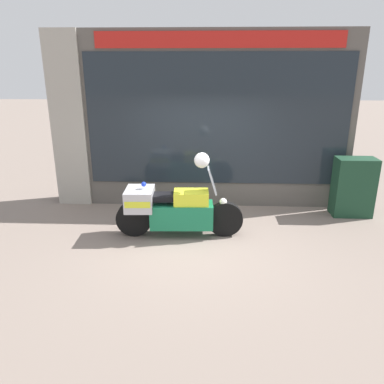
% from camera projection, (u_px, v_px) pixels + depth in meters
% --- Properties ---
extents(ground_plane, '(60.00, 60.00, 0.00)m').
position_uv_depth(ground_plane, '(198.00, 240.00, 6.88)').
color(ground_plane, gray).
extents(shop_building, '(6.54, 0.55, 3.76)m').
position_uv_depth(shop_building, '(185.00, 121.00, 8.18)').
color(shop_building, '#56514C').
rests_on(shop_building, ground).
extents(window_display, '(5.34, 0.30, 1.99)m').
position_uv_depth(window_display, '(214.00, 183.00, 8.63)').
color(window_display, slate).
rests_on(window_display, ground).
extents(paramedic_motorcycle, '(2.36, 0.66, 1.31)m').
position_uv_depth(paramedic_motorcycle, '(172.00, 209.00, 6.89)').
color(paramedic_motorcycle, black).
rests_on(paramedic_motorcycle, ground).
extents(utility_cabinet, '(0.81, 0.46, 1.24)m').
position_uv_depth(utility_cabinet, '(353.00, 187.00, 7.84)').
color(utility_cabinet, '#193D28').
rests_on(utility_cabinet, ground).
extents(white_helmet, '(0.27, 0.27, 0.27)m').
position_uv_depth(white_helmet, '(202.00, 160.00, 6.60)').
color(white_helmet, white).
rests_on(white_helmet, paramedic_motorcycle).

